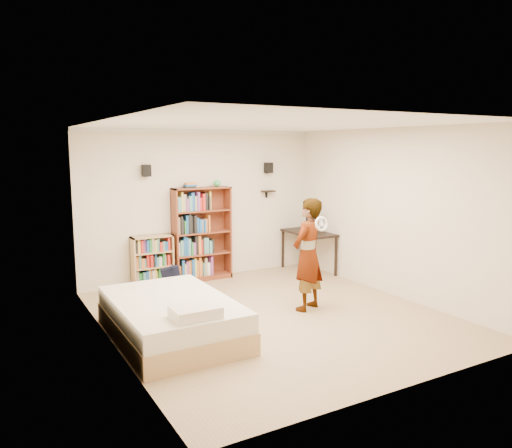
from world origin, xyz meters
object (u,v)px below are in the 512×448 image
(computer_desk, at_px, (308,252))
(person, at_px, (308,255))
(daybed, at_px, (172,313))
(tall_bookshelf, at_px, (202,234))
(low_bookshelf, at_px, (153,261))

(computer_desk, xyz_separation_m, person, (-1.35, -1.87, 0.44))
(daybed, bearing_deg, computer_desk, 29.01)
(tall_bookshelf, relative_size, computer_desk, 1.46)
(computer_desk, bearing_deg, tall_bookshelf, 166.93)
(tall_bookshelf, distance_m, daybed, 2.86)
(low_bookshelf, relative_size, daybed, 0.42)
(low_bookshelf, height_order, person, person)
(person, bearing_deg, tall_bookshelf, -98.72)
(low_bookshelf, xyz_separation_m, daybed, (-0.54, -2.42, -0.13))
(tall_bookshelf, height_order, computer_desk, tall_bookshelf)
(tall_bookshelf, distance_m, low_bookshelf, 1.01)
(tall_bookshelf, height_order, daybed, tall_bookshelf)
(daybed, bearing_deg, person, 1.69)
(person, bearing_deg, computer_desk, -150.59)
(daybed, relative_size, person, 1.28)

